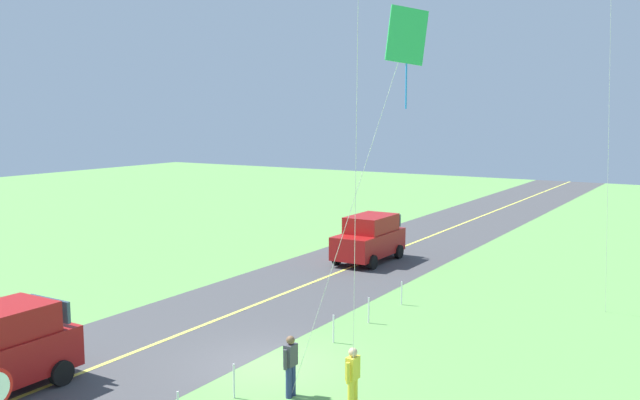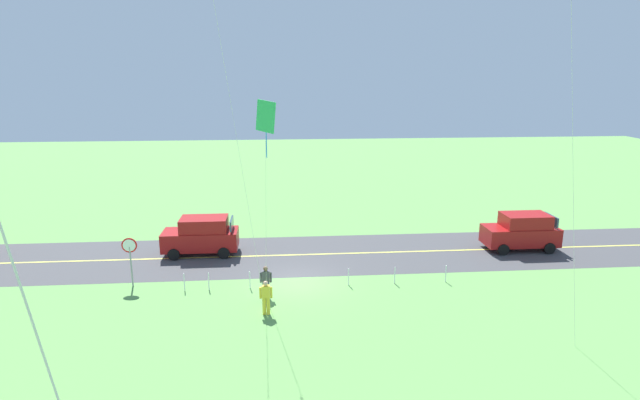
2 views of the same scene
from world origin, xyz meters
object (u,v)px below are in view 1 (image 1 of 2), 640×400
object	(u,v)px
kite_red_low	(405,44)
car_parked_west_far	(369,238)
person_adult_companion	(353,377)
person_adult_near	(291,364)

from	to	relation	value
kite_red_low	car_parked_west_far	bearing A→B (deg)	-150.23
person_adult_companion	kite_red_low	size ratio (longest dim) A/B	0.17
car_parked_west_far	kite_red_low	world-z (taller)	kite_red_low
car_parked_west_far	person_adult_near	distance (m)	16.48
person_adult_near	person_adult_companion	distance (m)	1.78
car_parked_west_far	person_adult_near	world-z (taller)	car_parked_west_far
person_adult_companion	person_adult_near	bearing A→B (deg)	103.36
car_parked_west_far	person_adult_near	xyz separation A→B (m)	(15.44, 5.77, -0.29)
person_adult_near	kite_red_low	distance (m)	8.37
car_parked_west_far	kite_red_low	bearing A→B (deg)	29.77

